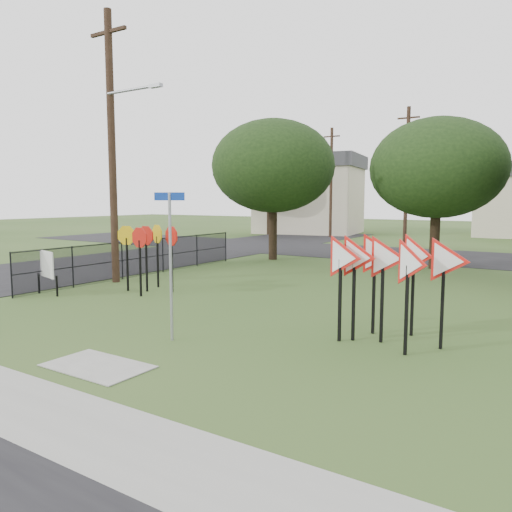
{
  "coord_description": "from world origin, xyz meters",
  "views": [
    {
      "loc": [
        7.48,
        -8.43,
        3.14
      ],
      "look_at": [
        0.07,
        3.0,
        1.6
      ],
      "focal_mm": 35.0,
      "sensor_mm": 36.0,
      "label": 1
    }
  ],
  "objects": [
    {
      "name": "tree_far_left",
      "position": [
        -16.0,
        30.0,
        5.17
      ],
      "size": [
        6.8,
        6.8,
        7.73
      ],
      "color": "black",
      "rests_on": "ground"
    },
    {
      "name": "street_far",
      "position": [
        0.0,
        20.0,
        0.01
      ],
      "size": [
        60.0,
        8.0,
        0.02
      ],
      "primitive_type": "cube",
      "color": "black",
      "rests_on": "ground"
    },
    {
      "name": "far_pole_c",
      "position": [
        -10.0,
        30.0,
        4.6
      ],
      "size": [
        1.4,
        0.24,
        9.0
      ],
      "color": "#38251A",
      "rests_on": "ground"
    },
    {
      "name": "tree_near_mid",
      "position": [
        2.0,
        15.0,
        4.54
      ],
      "size": [
        6.0,
        6.0,
        6.8
      ],
      "color": "black",
      "rests_on": "ground"
    },
    {
      "name": "curb_pad",
      "position": [
        0.0,
        -2.4,
        0.01
      ],
      "size": [
        2.0,
        1.2,
        0.02
      ],
      "primitive_type": "cube",
      "color": "gray",
      "rests_on": "ground"
    },
    {
      "name": "info_board",
      "position": [
        -7.16,
        1.48,
        0.97
      ],
      "size": [
        1.13,
        0.36,
        1.46
      ],
      "color": "black",
      "rests_on": "ground"
    },
    {
      "name": "street_name_sign",
      "position": [
        -0.04,
        -0.29,
        1.87
      ],
      "size": [
        0.63,
        0.3,
        3.3
      ],
      "color": "gray",
      "rests_on": "ground"
    },
    {
      "name": "utility_pole_main",
      "position": [
        -7.24,
        4.5,
        5.21
      ],
      "size": [
        3.55,
        0.33,
        10.0
      ],
      "color": "#38251A",
      "rests_on": "ground"
    },
    {
      "name": "ground",
      "position": [
        0.0,
        0.0,
        0.0
      ],
      "size": [
        140.0,
        140.0,
        0.0
      ],
      "primitive_type": "plane",
      "color": "#2D491B"
    },
    {
      "name": "far_pole_a",
      "position": [
        -2.0,
        24.0,
        4.6
      ],
      "size": [
        1.4,
        0.24,
        9.0
      ],
      "color": "#38251A",
      "rests_on": "ground"
    },
    {
      "name": "fence_run",
      "position": [
        -7.6,
        6.25,
        0.78
      ],
      "size": [
        0.05,
        11.55,
        1.5
      ],
      "color": "black",
      "rests_on": "ground"
    },
    {
      "name": "house_left",
      "position": [
        -14.0,
        34.0,
        3.65
      ],
      "size": [
        10.58,
        8.88,
        7.2
      ],
      "color": "beige",
      "rests_on": "ground"
    },
    {
      "name": "tree_near_left",
      "position": [
        -6.0,
        14.0,
        4.86
      ],
      "size": [
        6.4,
        6.4,
        7.27
      ],
      "color": "black",
      "rests_on": "ground"
    },
    {
      "name": "sidewalk",
      "position": [
        0.0,
        -4.2,
        0.01
      ],
      "size": [
        30.0,
        1.6,
        0.02
      ],
      "primitive_type": "cube",
      "color": "gray",
      "rests_on": "ground"
    },
    {
      "name": "stop_sign_cluster",
      "position": [
        -4.79,
        3.76,
        1.7
      ],
      "size": [
        2.15,
        1.71,
        2.27
      ],
      "color": "black",
      "rests_on": "ground"
    },
    {
      "name": "street_left",
      "position": [
        -12.0,
        10.0,
        0.01
      ],
      "size": [
        8.0,
        50.0,
        0.02
      ],
      "primitive_type": "cube",
      "color": "black",
      "rests_on": "ground"
    },
    {
      "name": "yield_sign_cluster",
      "position": [
        4.03,
        2.17,
        1.78
      ],
      "size": [
        3.09,
        2.08,
        2.42
      ],
      "color": "black",
      "rests_on": "ground"
    }
  ]
}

